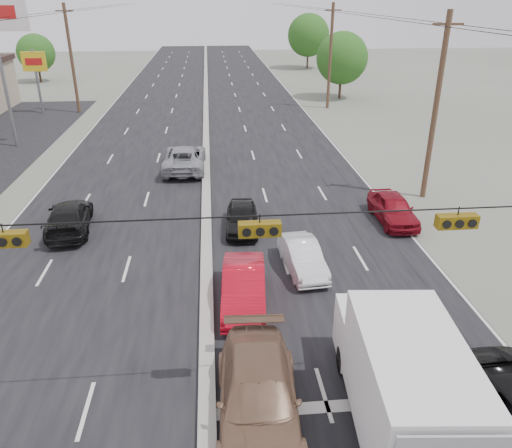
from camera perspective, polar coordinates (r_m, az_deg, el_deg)
The scene contains 19 objects.
ground at distance 15.27m, azimuth -5.60°, elevation -19.63°, with size 200.00×200.00×0.00m, color #606356.
road_surface at distance 42.30m, azimuth -5.73°, elevation 10.04°, with size 20.00×160.00×0.02m, color black.
center_median at distance 42.27m, azimuth -5.74°, elevation 10.17°, with size 0.50×160.00×0.20m, color gray.
utility_pole_left_c at distance 52.83m, azimuth -20.33°, elevation 17.29°, with size 1.60×0.30×10.00m.
utility_pole_right_b at distance 29.15m, azimuth 19.85°, elevation 12.37°, with size 1.60×0.30×10.00m.
utility_pole_right_c at distance 52.64m, azimuth 8.49°, elevation 18.45°, with size 1.60×0.30×10.00m.
traffic_signals at distance 12.13m, azimuth -0.05°, elevation -0.41°, with size 25.00×0.30×0.54m.
pole_sign_far at distance 53.87m, azimuth -23.95°, elevation 16.09°, with size 2.20×0.25×6.00m.
tree_left_far at distance 74.71m, azimuth -23.85°, elevation 17.46°, with size 4.80×4.80×6.12m.
tree_right_mid at distance 58.15m, azimuth 9.80°, elevation 18.18°, with size 5.60×5.60×7.14m.
tree_right_far at distance 82.62m, azimuth 6.02°, elevation 20.67°, with size 6.40×6.40×8.16m.
box_truck at distance 13.81m, azimuth 16.17°, elevation -16.77°, with size 2.85×6.76×3.34m.
tan_sedan at distance 14.22m, azimuth 0.24°, elevation -19.12°, with size 2.22×5.47×1.59m, color brown.
red_sedan at distance 18.70m, azimuth -1.42°, elevation -7.27°, with size 1.56×4.47×1.47m, color red.
queue_car_a at distance 24.53m, azimuth -1.63°, elevation 0.70°, with size 1.55×3.85×1.31m, color black.
queue_car_b at distance 21.06m, azimuth 5.34°, elevation -3.78°, with size 1.34×3.83×1.26m, color silver.
queue_car_e at distance 26.37m, azimuth 15.38°, elevation 1.70°, with size 1.70×4.22×1.44m, color maroon.
oncoming_near at distance 26.14m, azimuth -20.60°, elevation 0.72°, with size 1.98×4.87×1.41m, color black.
oncoming_far at distance 33.62m, azimuth -8.18°, elevation 7.47°, with size 2.67×5.78×1.61m, color gray.
Camera 1 is at (0.40, -10.93, 10.65)m, focal length 35.00 mm.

